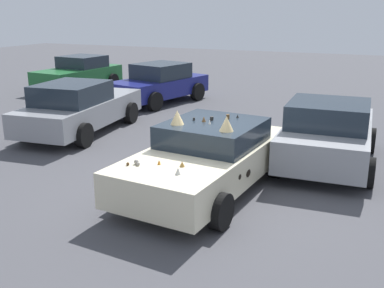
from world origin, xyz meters
name	(u,v)px	position (x,y,z in m)	size (l,w,h in m)	color
ground_plane	(206,190)	(0.00, 0.00, 0.00)	(60.00, 60.00, 0.00)	#47474C
art_car_decorated	(208,157)	(0.05, 0.00, 0.67)	(4.45, 2.40, 1.58)	beige
parked_sedan_near_right	(160,83)	(7.33, 4.85, 0.72)	(4.23, 2.67, 1.45)	navy
parked_sedan_near_left	(79,73)	(8.38, 9.32, 0.71)	(4.04, 2.29, 1.44)	#1E602D
parked_sedan_far_left	(79,108)	(2.57, 4.91, 0.72)	(4.55, 2.30, 1.46)	gray
parked_sedan_behind_right	(328,133)	(2.55, -1.89, 0.72)	(4.01, 2.19, 1.47)	gray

